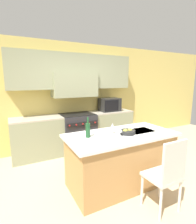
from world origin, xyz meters
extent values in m
plane|color=tan|center=(0.00, 0.00, 0.00)|extent=(10.00, 10.00, 0.00)
cube|color=#DBC166|center=(0.00, 2.22, 1.35)|extent=(10.00, 0.06, 2.70)
cube|color=gray|center=(0.00, 2.02, 1.98)|extent=(3.08, 0.34, 0.85)
cube|color=gray|center=(0.00, 1.99, 1.65)|extent=(1.12, 0.40, 0.60)
cube|color=gray|center=(-0.98, 1.88, 0.45)|extent=(1.13, 0.62, 0.90)
cube|color=#B2A893|center=(-0.98, 1.88, 0.91)|extent=(1.13, 0.62, 0.03)
cube|color=gray|center=(0.98, 1.88, 0.45)|extent=(1.13, 0.62, 0.90)
cube|color=#B2A893|center=(0.98, 1.88, 0.91)|extent=(1.13, 0.62, 0.03)
cube|color=#2D2D33|center=(0.00, 1.86, 0.46)|extent=(0.83, 0.66, 0.92)
cube|color=black|center=(0.00, 1.86, 0.93)|extent=(0.79, 0.61, 0.01)
cube|color=black|center=(0.00, 1.51, 0.76)|extent=(0.76, 0.02, 0.09)
cylinder|color=#B21E1E|center=(-0.32, 1.50, 0.76)|extent=(0.04, 0.02, 0.04)
cylinder|color=#B21E1E|center=(-0.16, 1.50, 0.76)|extent=(0.04, 0.02, 0.04)
cylinder|color=#B21E1E|center=(0.00, 1.50, 0.76)|extent=(0.04, 0.02, 0.04)
cylinder|color=#B21E1E|center=(0.16, 1.50, 0.76)|extent=(0.04, 0.02, 0.04)
cylinder|color=#B21E1E|center=(0.32, 1.50, 0.76)|extent=(0.04, 0.02, 0.04)
cube|color=black|center=(0.95, 1.88, 1.10)|extent=(0.53, 0.39, 0.35)
cube|color=black|center=(0.90, 1.68, 1.10)|extent=(0.42, 0.01, 0.29)
cube|color=#B7844C|center=(0.10, 0.10, 0.42)|extent=(1.72, 0.82, 0.85)
cube|color=white|center=(0.10, 0.10, 0.87)|extent=(1.82, 0.89, 0.04)
cube|color=#2D2D30|center=(0.51, 0.10, 0.89)|extent=(0.44, 0.32, 0.01)
cylinder|color=#B2B2B7|center=(0.51, 0.29, 0.89)|extent=(0.02, 0.02, 0.00)
cube|color=beige|center=(0.25, -0.64, 0.48)|extent=(0.42, 0.40, 0.04)
cube|color=beige|center=(0.25, -0.82, 0.77)|extent=(0.40, 0.04, 0.53)
cylinder|color=beige|center=(0.07, -0.47, 0.23)|extent=(0.04, 0.04, 0.46)
cylinder|color=beige|center=(0.43, -0.47, 0.23)|extent=(0.04, 0.04, 0.46)
cylinder|color=beige|center=(0.07, -0.81, 0.23)|extent=(0.04, 0.04, 0.46)
cylinder|color=beige|center=(0.43, -0.81, 0.23)|extent=(0.04, 0.04, 0.46)
cylinder|color=#194723|center=(-0.46, 0.19, 1.00)|extent=(0.07, 0.07, 0.22)
cylinder|color=#194723|center=(-0.46, 0.19, 1.16)|extent=(0.03, 0.03, 0.10)
cylinder|color=white|center=(0.00, 0.00, 0.90)|extent=(0.07, 0.07, 0.01)
cylinder|color=white|center=(0.00, 0.00, 0.93)|extent=(0.01, 0.01, 0.07)
cone|color=white|center=(0.00, 0.00, 1.02)|extent=(0.08, 0.08, 0.10)
cylinder|color=white|center=(-0.01, 0.20, 0.90)|extent=(0.07, 0.07, 0.01)
cylinder|color=white|center=(-0.01, 0.20, 0.93)|extent=(0.01, 0.01, 0.07)
cone|color=white|center=(-0.01, 0.20, 1.02)|extent=(0.08, 0.08, 0.10)
cylinder|color=black|center=(0.19, 0.05, 0.92)|extent=(0.25, 0.25, 0.06)
sphere|color=gold|center=(0.14, 0.05, 0.95)|extent=(0.07, 0.07, 0.07)
sphere|color=gold|center=(0.24, 0.05, 0.95)|extent=(0.08, 0.08, 0.08)
camera|label=1|loc=(-1.52, -2.17, 1.76)|focal=28.00mm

